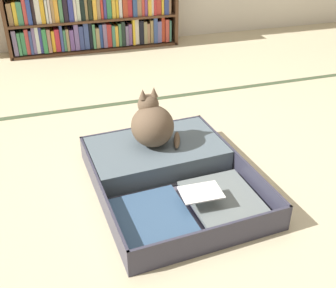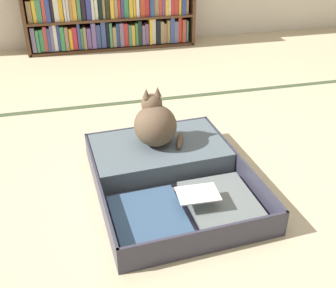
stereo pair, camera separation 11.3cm
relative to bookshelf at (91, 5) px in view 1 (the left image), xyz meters
The scene contains 5 objects.
ground_plane 2.29m from the bookshelf, 87.62° to the right, with size 10.00×10.00×0.00m, color #C2B590.
tatami_border 1.35m from the bookshelf, 85.83° to the right, with size 4.80×0.05×0.00m.
bookshelf is the anchor object (origin of this frame).
open_suitcase 2.25m from the bookshelf, 90.16° to the right, with size 0.76×0.93×0.13m.
black_cat 2.08m from the bookshelf, 90.77° to the right, with size 0.28×0.25×0.29m.
Camera 1 is at (-0.60, -1.57, 1.19)m, focal length 43.55 mm.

